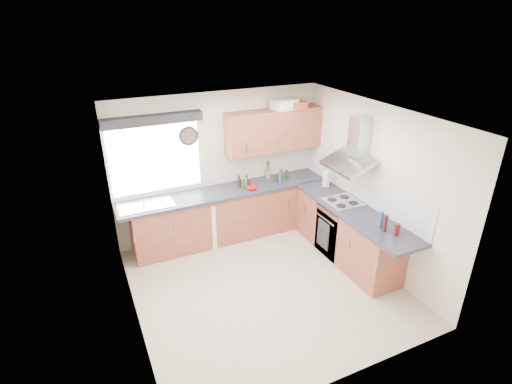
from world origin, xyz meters
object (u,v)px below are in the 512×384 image
extractor_hood (353,149)px  washing_machine (218,218)px  oven (340,229)px  upper_cabinets (274,130)px

extractor_hood → washing_machine: (-1.75, 1.22, -1.37)m
oven → washing_machine: (-1.65, 1.22, -0.02)m
extractor_hood → upper_cabinets: bearing=116.1°
extractor_hood → washing_machine: extractor_hood is taller
oven → upper_cabinets: size_ratio=0.50×
upper_cabinets → washing_machine: bearing=-174.5°
upper_cabinets → washing_machine: (-1.10, -0.10, -1.40)m
washing_machine → oven: bearing=-47.7°
oven → extractor_hood: size_ratio=1.09×
washing_machine → upper_cabinets: bearing=-5.7°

